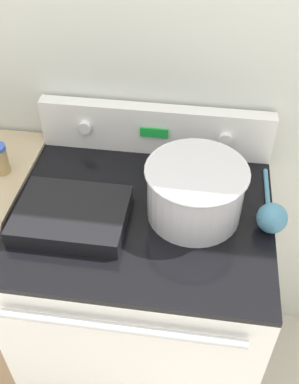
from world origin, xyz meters
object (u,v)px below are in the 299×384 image
spice_jar_blue_cap (0,159)px  mixing_bowl (195,189)px  ladle (272,216)px  casserole_dish (72,214)px

spice_jar_blue_cap → mixing_bowl: bearing=-8.4°
ladle → spice_jar_blue_cap: 0.82m
spice_jar_blue_cap → ladle: bearing=-7.7°
mixing_bowl → casserole_dish: size_ratio=0.92×
casserole_dish → ladle: size_ratio=1.06×
casserole_dish → spice_jar_blue_cap: size_ratio=3.15×
mixing_bowl → spice_jar_blue_cap: bearing=171.6°
ladle → spice_jar_blue_cap: size_ratio=2.98×
casserole_dish → ladle: 0.55m
casserole_dish → spice_jar_blue_cap: (-0.27, 0.17, 0.03)m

